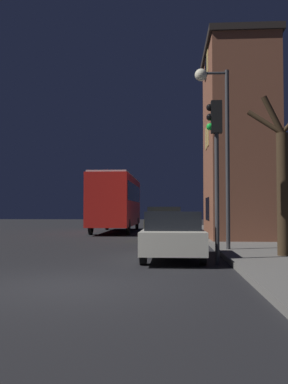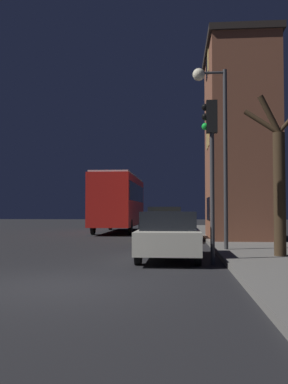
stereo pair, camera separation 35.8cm
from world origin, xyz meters
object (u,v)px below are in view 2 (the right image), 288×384
Objects in this scene: traffic_light at (211,147)px; bus at (119,199)px; streetlamp at (215,123)px; bare_tree at (278,182)px; car_mid_lane at (165,223)px; car_near_lane at (169,235)px.

traffic_light is 0.45× the size of bus.
streetlamp is 1.39× the size of traffic_light.
streetlamp is 15.07m from bus.
bare_tree is at bearing -49.86° from streetlamp.
streetlamp reaches higher than traffic_light.
traffic_light is at bearing -96.81° from streetlamp.
car_mid_lane is (-1.57, 9.17, -2.38)m from traffic_light.
bus is at bearing 113.56° from car_mid_lane.
bus is (-6.96, 15.92, -0.07)m from bare_tree.
car_mid_lane is at bearing -66.44° from bus.
traffic_light is 2.43m from bare_tree.
streetlamp is at bearing 130.14° from bare_tree.
traffic_light is 1.00× the size of car_mid_lane.
bare_tree reaches higher than bus.
streetlamp reaches higher than car_near_lane.
bus is at bearing 103.36° from car_near_lane.
car_mid_lane is (-1.92, 6.21, -3.65)m from streetlamp.
traffic_light reaches higher than car_mid_lane.
car_mid_lane is (-3.59, 8.20, -1.46)m from bare_tree.
bus is 8.54m from car_mid_lane.
streetlamp is at bearing -69.22° from bus.
traffic_light is 1.02× the size of car_near_lane.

